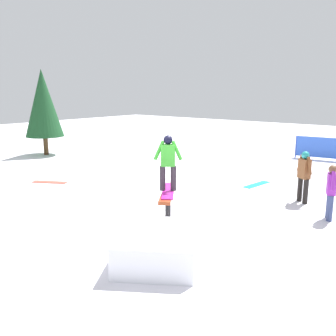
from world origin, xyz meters
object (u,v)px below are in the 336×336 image
(pine_tree_near, at_px, (43,103))
(rail_feature, at_px, (168,197))
(bystander_brown, at_px, (304,174))
(loose_snowboard_coral, at_px, (50,182))
(bystander_purple, at_px, (331,189))
(loose_snowboard_cyan, at_px, (257,185))
(main_rider_on_rail, at_px, (168,164))

(pine_tree_near, bearing_deg, rail_feature, -109.09)
(bystander_brown, height_order, loose_snowboard_coral, bystander_brown)
(pine_tree_near, bearing_deg, bystander_purple, -94.18)
(bystander_purple, height_order, bystander_brown, bystander_brown)
(loose_snowboard_coral, bearing_deg, bystander_purple, 164.51)
(loose_snowboard_coral, bearing_deg, loose_snowboard_cyan, -173.21)
(main_rider_on_rail, height_order, bystander_purple, main_rider_on_rail)
(rail_feature, height_order, pine_tree_near, pine_tree_near)
(rail_feature, bearing_deg, bystander_brown, -60.10)
(main_rider_on_rail, distance_m, loose_snowboard_coral, 6.28)
(main_rider_on_rail, bearing_deg, bystander_purple, -84.54)
(bystander_brown, xyz_separation_m, loose_snowboard_coral, (-3.39, 8.06, -0.86))
(main_rider_on_rail, distance_m, bystander_purple, 4.29)
(main_rider_on_rail, xyz_separation_m, loose_snowboard_cyan, (5.05, 0.01, -1.53))
(loose_snowboard_coral, distance_m, pine_tree_near, 6.86)
(main_rider_on_rail, distance_m, pine_tree_near, 12.13)
(loose_snowboard_cyan, bearing_deg, pine_tree_near, 102.55)
(rail_feature, relative_size, pine_tree_near, 0.38)
(rail_feature, distance_m, loose_snowboard_coral, 6.13)
(bystander_purple, distance_m, loose_snowboard_coral, 9.47)
(bystander_brown, distance_m, loose_snowboard_cyan, 2.44)
(rail_feature, xyz_separation_m, bystander_brown, (3.97, -2.00, 0.19))
(loose_snowboard_coral, xyz_separation_m, pine_tree_near, (3.37, 5.35, 2.64))
(rail_feature, relative_size, bystander_purple, 1.14)
(main_rider_on_rail, relative_size, bystander_purple, 0.97)
(rail_feature, relative_size, loose_snowboard_cyan, 1.28)
(bystander_brown, xyz_separation_m, loose_snowboard_cyan, (1.08, 2.01, -0.86))
(rail_feature, xyz_separation_m, main_rider_on_rail, (0.00, 0.00, 0.85))
(loose_snowboard_cyan, xyz_separation_m, loose_snowboard_coral, (-4.47, 6.05, 0.00))
(loose_snowboard_cyan, xyz_separation_m, pine_tree_near, (-1.10, 11.41, 2.64))
(loose_snowboard_cyan, bearing_deg, bystander_purple, -117.90)
(rail_feature, bearing_deg, pine_tree_near, 37.52)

